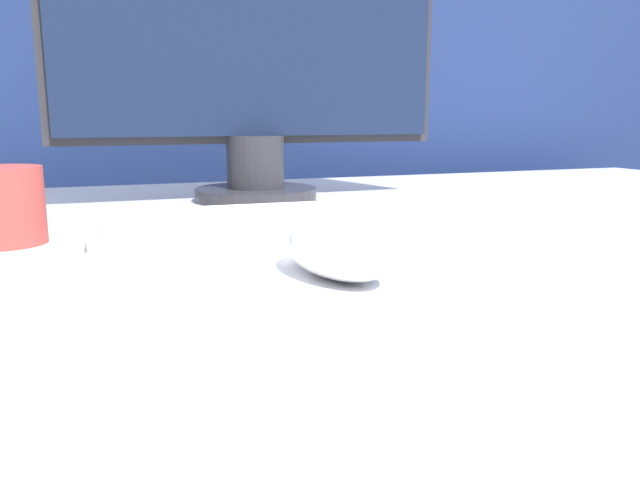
% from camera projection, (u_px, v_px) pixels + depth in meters
% --- Properties ---
extents(partition_panel, '(5.00, 0.03, 1.22)m').
position_uv_depth(partition_panel, '(194.00, 217.00, 1.39)').
color(partition_panel, navy).
rests_on(partition_panel, ground_plane).
extents(computer_mouse_near, '(0.09, 0.14, 0.04)m').
position_uv_depth(computer_mouse_near, '(336.00, 251.00, 0.51)').
color(computer_mouse_near, white).
rests_on(computer_mouse_near, desk).
extents(keyboard, '(0.37, 0.15, 0.02)m').
position_uv_depth(keyboard, '(259.00, 221.00, 0.72)').
color(keyboard, white).
rests_on(keyboard, desk).
extents(monitor, '(0.60, 0.19, 0.51)m').
position_uv_depth(monitor, '(252.00, 24.00, 0.93)').
color(monitor, '#28282D').
rests_on(monitor, desk).
extents(mug, '(0.08, 0.08, 0.08)m').
position_uv_depth(mug, '(2.00, 206.00, 0.64)').
color(mug, '#A33833').
rests_on(mug, desk).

